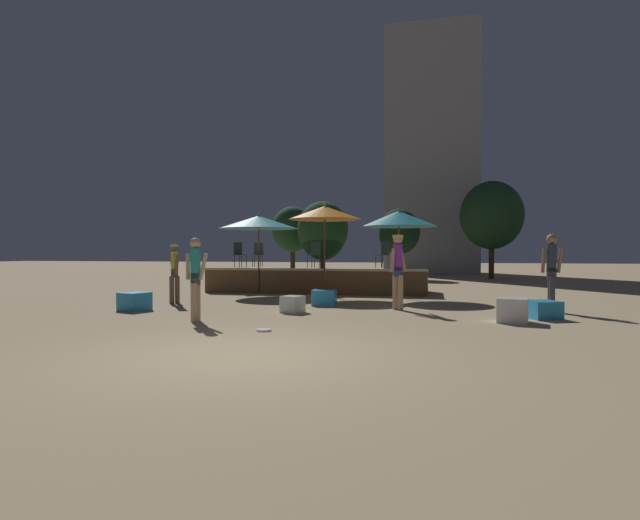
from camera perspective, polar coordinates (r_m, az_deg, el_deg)
ground_plane at (r=7.12m, az=-8.72°, el=-10.63°), size 120.00×120.00×0.00m
wooden_deck at (r=17.78m, az=-0.18°, el=-2.38°), size 7.62×2.43×0.87m
patio_umbrella_0 at (r=16.07m, az=0.53°, el=5.41°), size 2.34×2.34×2.98m
patio_umbrella_1 at (r=17.11m, az=-7.04°, el=4.30°), size 2.68×2.68×2.74m
patio_umbrella_2 at (r=15.72m, az=8.98°, el=4.67°), size 2.35×2.35×2.78m
cube_seat_0 at (r=11.78m, az=-3.16°, el=-5.07°), size 0.56×0.56×0.39m
cube_seat_1 at (r=13.34m, az=0.49°, el=-4.32°), size 0.67×0.67×0.41m
cube_seat_2 at (r=13.00m, az=-20.44°, el=-4.45°), size 0.75×0.75×0.44m
cube_seat_3 at (r=11.70m, az=24.09°, el=-5.21°), size 0.79×0.79×0.38m
cube_seat_4 at (r=10.86m, az=21.16°, el=-5.37°), size 0.68×0.68×0.49m
person_0 at (r=13.02m, az=24.94°, el=-0.89°), size 0.49×0.31×1.85m
person_1 at (r=14.34m, az=-16.29°, el=-1.17°), size 0.47×0.38×1.64m
person_2 at (r=12.40m, az=8.89°, el=-0.72°), size 0.40×0.47×1.85m
person_3 at (r=10.52m, az=-14.04°, el=-1.79°), size 0.48×0.30×1.72m
bistro_chair_0 at (r=18.01m, az=-9.25°, el=0.89°), size 0.47×0.47×0.90m
bistro_chair_1 at (r=17.14m, az=-0.62°, el=0.90°), size 0.48×0.48×0.90m
bistro_chair_2 at (r=17.32m, az=7.29°, el=0.90°), size 0.48×0.48×0.90m
bistro_chair_3 at (r=18.86m, az=-7.08°, el=0.90°), size 0.40×0.40×0.90m
frisbee_disc at (r=9.12m, az=-6.45°, el=-7.95°), size 0.28×0.28×0.03m
background_tree_0 at (r=27.02m, az=0.31°, el=2.81°), size 2.45×2.45×3.67m
background_tree_1 at (r=26.71m, az=9.03°, el=3.16°), size 2.19×2.19×3.69m
background_tree_2 at (r=29.06m, az=-3.14°, el=3.49°), size 2.42×2.42×4.07m
background_tree_3 at (r=27.86m, az=19.02°, el=4.85°), size 3.26×3.26×5.15m
background_tree_4 at (r=27.11m, az=0.31°, el=3.50°), size 2.76×2.76×4.17m
distant_building at (r=34.78m, az=12.64°, el=11.67°), size 5.92×4.76×15.83m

